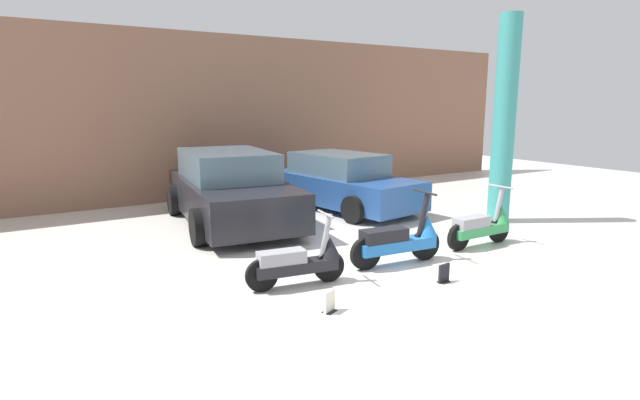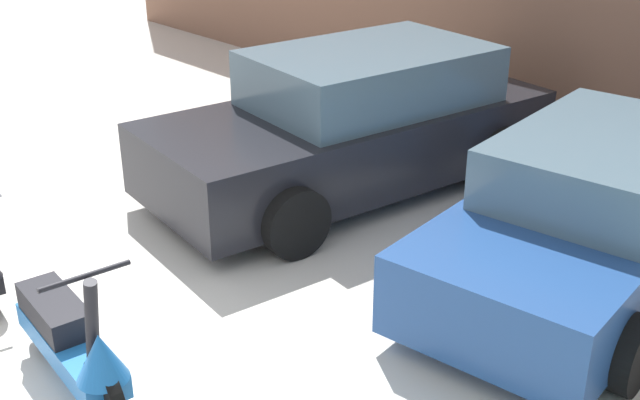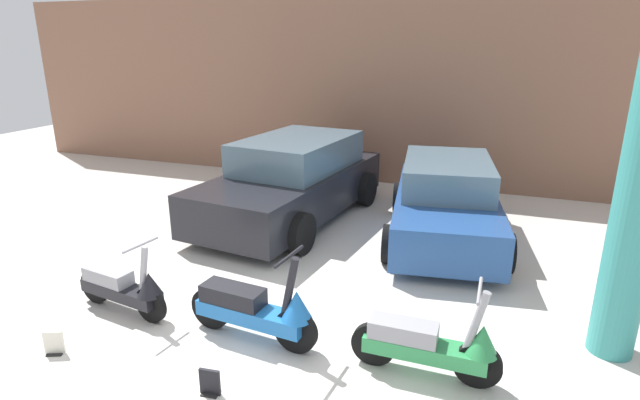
{
  "view_description": "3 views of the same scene",
  "coord_description": "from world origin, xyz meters",
  "px_view_note": "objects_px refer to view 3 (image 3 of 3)",
  "views": [
    {
      "loc": [
        -4.7,
        -5.08,
        2.41
      ],
      "look_at": [
        -0.2,
        2.2,
        0.74
      ],
      "focal_mm": 28.0,
      "sensor_mm": 36.0,
      "label": 1
    },
    {
      "loc": [
        4.5,
        -1.35,
        3.44
      ],
      "look_at": [
        0.24,
        2.62,
        0.78
      ],
      "focal_mm": 45.0,
      "sensor_mm": 36.0,
      "label": 2
    },
    {
      "loc": [
        2.4,
        -3.74,
        3.12
      ],
      "look_at": [
        0.13,
        2.53,
        0.99
      ],
      "focal_mm": 28.0,
      "sensor_mm": 36.0,
      "label": 3
    }
  ],
  "objects_px": {
    "scooter_front_left": "(124,287)",
    "placard_near_right_scooter": "(210,383)",
    "scooter_front_center": "(431,344)",
    "car_rear_left": "(293,181)",
    "car_rear_center": "(446,201)",
    "placard_near_left_scooter": "(54,344)",
    "scooter_front_right": "(257,309)"
  },
  "relations": [
    {
      "from": "scooter_front_left",
      "to": "placard_near_right_scooter",
      "type": "distance_m",
      "value": 1.97
    },
    {
      "from": "scooter_front_center",
      "to": "car_rear_left",
      "type": "xyz_separation_m",
      "value": [
        -3.04,
        3.81,
        0.34
      ]
    },
    {
      "from": "car_rear_center",
      "to": "scooter_front_center",
      "type": "bearing_deg",
      "value": -3.24
    },
    {
      "from": "car_rear_left",
      "to": "placard_near_left_scooter",
      "type": "xyz_separation_m",
      "value": [
        -0.69,
        -4.78,
        -0.58
      ]
    },
    {
      "from": "scooter_front_left",
      "to": "scooter_front_center",
      "type": "height_order",
      "value": "scooter_front_center"
    },
    {
      "from": "placard_near_left_scooter",
      "to": "placard_near_right_scooter",
      "type": "xyz_separation_m",
      "value": [
        1.86,
        0.01,
        0.0
      ]
    },
    {
      "from": "scooter_front_right",
      "to": "car_rear_left",
      "type": "height_order",
      "value": "car_rear_left"
    },
    {
      "from": "scooter_front_center",
      "to": "placard_near_left_scooter",
      "type": "xyz_separation_m",
      "value": [
        -3.73,
        -0.97,
        -0.25
      ]
    },
    {
      "from": "scooter_front_left",
      "to": "car_rear_center",
      "type": "distance_m",
      "value": 5.05
    },
    {
      "from": "placard_near_left_scooter",
      "to": "car_rear_left",
      "type": "bearing_deg",
      "value": 81.78
    },
    {
      "from": "scooter_front_right",
      "to": "car_rear_center",
      "type": "bearing_deg",
      "value": 73.65
    },
    {
      "from": "scooter_front_right",
      "to": "placard_near_left_scooter",
      "type": "bearing_deg",
      "value": -147.83
    },
    {
      "from": "scooter_front_center",
      "to": "car_rear_center",
      "type": "relative_size",
      "value": 0.37
    },
    {
      "from": "scooter_front_left",
      "to": "scooter_front_center",
      "type": "distance_m",
      "value": 3.59
    },
    {
      "from": "scooter_front_right",
      "to": "placard_near_right_scooter",
      "type": "height_order",
      "value": "scooter_front_right"
    },
    {
      "from": "scooter_front_center",
      "to": "scooter_front_left",
      "type": "bearing_deg",
      "value": -179.15
    },
    {
      "from": "scooter_front_right",
      "to": "car_rear_center",
      "type": "distance_m",
      "value": 4.12
    },
    {
      "from": "scooter_front_left",
      "to": "placard_near_right_scooter",
      "type": "relative_size",
      "value": 5.32
    },
    {
      "from": "scooter_front_right",
      "to": "car_rear_center",
      "type": "xyz_separation_m",
      "value": [
        1.54,
        3.81,
        0.22
      ]
    },
    {
      "from": "scooter_front_center",
      "to": "car_rear_left",
      "type": "relative_size",
      "value": 0.32
    },
    {
      "from": "car_rear_left",
      "to": "car_rear_center",
      "type": "height_order",
      "value": "car_rear_left"
    },
    {
      "from": "scooter_front_center",
      "to": "placard_near_left_scooter",
      "type": "height_order",
      "value": "scooter_front_center"
    },
    {
      "from": "scooter_front_center",
      "to": "placard_near_right_scooter",
      "type": "relative_size",
      "value": 5.58
    },
    {
      "from": "placard_near_right_scooter",
      "to": "scooter_front_right",
      "type": "bearing_deg",
      "value": 88.87
    },
    {
      "from": "car_rear_left",
      "to": "placard_near_left_scooter",
      "type": "relative_size",
      "value": 17.25
    },
    {
      "from": "scooter_front_right",
      "to": "car_rear_left",
      "type": "distance_m",
      "value": 4.03
    },
    {
      "from": "scooter_front_right",
      "to": "scooter_front_center",
      "type": "distance_m",
      "value": 1.85
    },
    {
      "from": "car_rear_left",
      "to": "placard_near_right_scooter",
      "type": "relative_size",
      "value": 17.25
    },
    {
      "from": "scooter_front_left",
      "to": "car_rear_left",
      "type": "bearing_deg",
      "value": 90.46
    },
    {
      "from": "scooter_front_left",
      "to": "scooter_front_right",
      "type": "relative_size",
      "value": 0.88
    },
    {
      "from": "scooter_front_right",
      "to": "placard_near_left_scooter",
      "type": "height_order",
      "value": "scooter_front_right"
    },
    {
      "from": "car_rear_center",
      "to": "placard_near_left_scooter",
      "type": "xyz_separation_m",
      "value": [
        -3.42,
        -4.75,
        -0.5
      ]
    }
  ]
}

